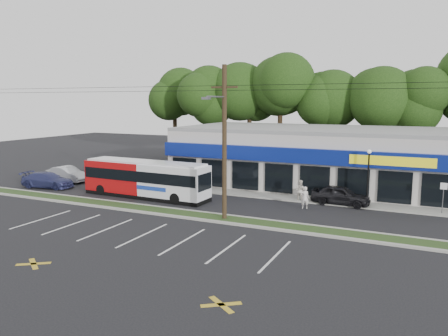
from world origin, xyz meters
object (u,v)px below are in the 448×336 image
sign_post (443,192)px  car_silver (68,174)px  metrobus (146,178)px  utility_pole (222,138)px  pedestrian_b (300,190)px  pedestrian_a (305,198)px  lamp_post (368,171)px  car_blue (48,180)px  car_dark (341,195)px

sign_post → car_silver: size_ratio=0.50×
sign_post → metrobus: (-21.66, -4.08, 0.01)m
utility_pole → pedestrian_b: utility_pole is taller
pedestrian_a → utility_pole: bearing=30.3°
car_silver → pedestrian_a: (23.55, -0.77, 0.08)m
utility_pole → pedestrian_a: 8.16m
utility_pole → car_silver: 20.85m
lamp_post → car_silver: size_ratio=0.95×
lamp_post → pedestrian_a: bearing=-147.3°
metrobus → lamp_post: bearing=16.5°
car_blue → car_silver: bearing=2.3°
car_blue → pedestrian_b: size_ratio=2.90×
car_silver → pedestrian_b: (22.57, 1.50, 0.09)m
lamp_post → car_silver: lamp_post is taller
sign_post → car_dark: size_ratio=0.51×
lamp_post → car_dark: (-1.86, -0.30, -1.93)m
car_blue → pedestrian_a: size_ratio=2.95×
car_dark → lamp_post: bearing=-77.4°
car_silver → car_blue: car_silver is taller
metrobus → car_blue: 10.38m
sign_post → lamp_post: bearing=177.4°
lamp_post → sign_post: (5.00, -0.23, -1.12)m
car_dark → car_blue: 25.53m
car_silver → pedestrian_b: 22.62m
sign_post → pedestrian_b: sign_post is taller
metrobus → car_dark: (14.80, 4.00, -0.83)m
pedestrian_a → lamp_post: bearing=-168.9°
lamp_post → metrobus: (-16.66, -4.30, -1.11)m
car_blue → utility_pole: bearing=-107.9°
metrobus → pedestrian_b: size_ratio=6.67×
car_dark → pedestrian_b: size_ratio=2.61×
lamp_post → metrobus: size_ratio=0.38×
sign_post → car_silver: 32.61m
sign_post → pedestrian_b: size_ratio=1.34×
utility_pole → pedestrian_a: size_ratio=30.61×
utility_pole → lamp_post: utility_pole is taller
lamp_post → pedestrian_b: (-4.99, -0.30, -1.84)m
utility_pole → car_dark: (6.31, 7.57, -4.67)m
lamp_post → sign_post: size_ratio=1.91×
pedestrian_a → pedestrian_b: bearing=-88.2°
metrobus → car_blue: bearing=-175.4°
utility_pole → sign_post: size_ratio=22.47×
utility_pole → sign_post: 15.71m
utility_pole → pedestrian_b: (3.18, 7.57, -4.58)m
utility_pole → pedestrian_b: 9.41m
car_dark → pedestrian_a: bearing=140.0°
car_silver → car_blue: 3.03m
lamp_post → metrobus: bearing=-165.5°
sign_post → metrobus: size_ratio=0.20×
pedestrian_b → car_dark: bearing=-170.6°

